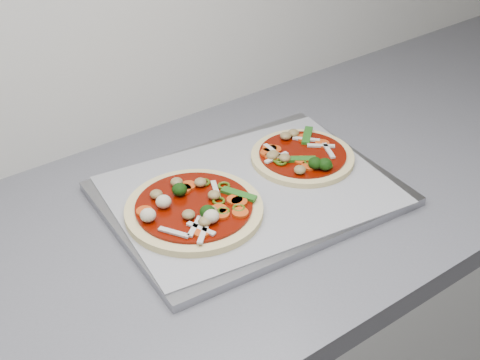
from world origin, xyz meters
TOP-DOWN VIEW (x-y plane):
  - countertop at (0.00, 1.30)m, footprint 3.60×0.60m
  - baking_tray at (-0.00, 1.31)m, footprint 0.48×0.37m
  - parchment at (-0.00, 1.31)m, footprint 0.47×0.37m
  - pizza_left at (-0.11, 1.30)m, footprint 0.25×0.25m
  - pizza_right at (0.12, 1.32)m, footprint 0.18×0.18m

SIDE VIEW (x-z plane):
  - countertop at x=0.00m, z-range 0.86..0.90m
  - baking_tray at x=0.00m, z-range 0.90..0.91m
  - parchment at x=0.00m, z-range 0.91..0.92m
  - pizza_right at x=0.12m, z-range 0.91..0.94m
  - pizza_left at x=-0.11m, z-range 0.91..0.94m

